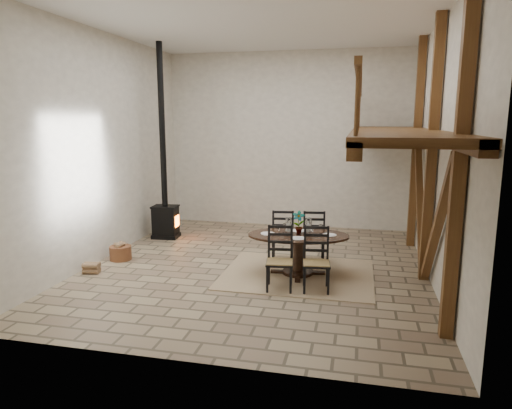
% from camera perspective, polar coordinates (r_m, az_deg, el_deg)
% --- Properties ---
extents(ground, '(8.00, 8.00, 0.00)m').
position_cam_1_polar(ground, '(9.86, 0.08, -7.76)').
color(ground, '#9E8A69').
rests_on(ground, ground).
extents(room_shell, '(7.02, 8.02, 5.01)m').
position_cam_1_polar(room_shell, '(9.16, 7.48, 9.95)').
color(room_shell, silver).
rests_on(room_shell, ground).
extents(rug, '(3.00, 2.50, 0.02)m').
position_cam_1_polar(rug, '(9.42, 5.23, -8.62)').
color(rug, tan).
rests_on(rug, ground).
extents(dining_table, '(2.17, 2.38, 1.30)m').
position_cam_1_polar(dining_table, '(9.29, 5.28, -5.95)').
color(dining_table, black).
rests_on(dining_table, ground).
extents(wood_stove, '(0.71, 0.56, 5.00)m').
position_cam_1_polar(wood_stove, '(12.19, -11.34, 1.04)').
color(wood_stove, black).
rests_on(wood_stove, ground).
extents(log_basket, '(0.48, 0.48, 0.40)m').
position_cam_1_polar(log_basket, '(10.72, -16.58, -5.74)').
color(log_basket, brown).
rests_on(log_basket, ground).
extents(log_stack, '(0.35, 0.27, 0.22)m').
position_cam_1_polar(log_stack, '(10.01, -19.87, -7.47)').
color(log_stack, '#9C7A57').
rests_on(log_stack, ground).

